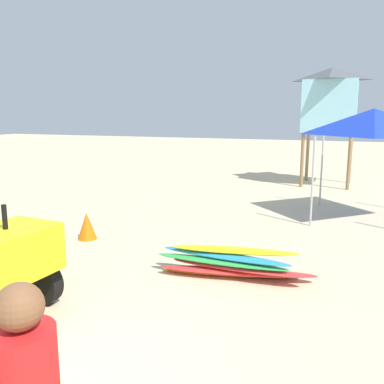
{
  "coord_description": "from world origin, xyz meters",
  "views": [
    {
      "loc": [
        3.09,
        -2.53,
        2.55
      ],
      "look_at": [
        0.6,
        3.61,
        1.29
      ],
      "focal_mm": 38.15,
      "sensor_mm": 36.0,
      "label": 1
    }
  ],
  "objects_px": {
    "surfboard_pile": "(231,264)",
    "lifeguard_tower": "(331,100)",
    "popup_canopy": "(373,122)",
    "traffic_cone_near": "(87,226)"
  },
  "relations": [
    {
      "from": "surfboard_pile",
      "to": "traffic_cone_near",
      "type": "height_order",
      "value": "traffic_cone_near"
    },
    {
      "from": "surfboard_pile",
      "to": "lifeguard_tower",
      "type": "height_order",
      "value": "lifeguard_tower"
    },
    {
      "from": "lifeguard_tower",
      "to": "surfboard_pile",
      "type": "bearing_deg",
      "value": -94.19
    },
    {
      "from": "surfboard_pile",
      "to": "popup_canopy",
      "type": "relative_size",
      "value": 0.95
    },
    {
      "from": "popup_canopy",
      "to": "traffic_cone_near",
      "type": "distance_m",
      "value": 7.04
    },
    {
      "from": "lifeguard_tower",
      "to": "traffic_cone_near",
      "type": "xyz_separation_m",
      "value": [
        -4.08,
        -8.85,
        -2.78
      ]
    },
    {
      "from": "popup_canopy",
      "to": "traffic_cone_near",
      "type": "relative_size",
      "value": 4.8
    },
    {
      "from": "surfboard_pile",
      "to": "lifeguard_tower",
      "type": "xyz_separation_m",
      "value": [
        0.71,
        9.71,
        2.83
      ]
    },
    {
      "from": "surfboard_pile",
      "to": "lifeguard_tower",
      "type": "distance_m",
      "value": 10.14
    },
    {
      "from": "traffic_cone_near",
      "to": "surfboard_pile",
      "type": "bearing_deg",
      "value": -14.24
    }
  ]
}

